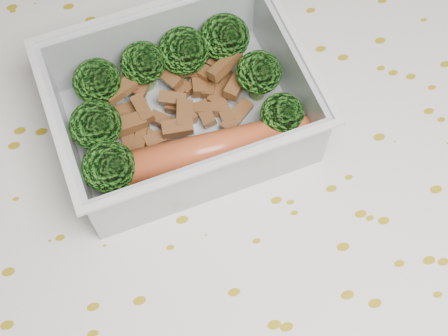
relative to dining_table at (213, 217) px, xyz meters
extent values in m
cube|color=brown|center=(0.00, 0.00, 0.06)|extent=(1.40, 0.90, 0.04)
cube|color=white|center=(0.00, 0.00, 0.09)|extent=(1.46, 0.96, 0.01)
cube|color=silver|center=(-0.01, 0.05, 0.09)|extent=(0.19, 0.15, 0.00)
cube|color=silver|center=(-0.02, 0.11, 0.12)|extent=(0.18, 0.02, 0.06)
cube|color=silver|center=(0.00, -0.02, 0.12)|extent=(0.18, 0.02, 0.06)
cube|color=silver|center=(0.08, 0.06, 0.12)|extent=(0.02, 0.13, 0.06)
cube|color=silver|center=(-0.10, 0.04, 0.12)|extent=(0.02, 0.13, 0.06)
cube|color=silver|center=(-0.02, 0.12, 0.15)|extent=(0.19, 0.02, 0.00)
cube|color=silver|center=(0.00, -0.02, 0.15)|extent=(0.19, 0.02, 0.00)
cube|color=silver|center=(0.08, 0.06, 0.15)|extent=(0.02, 0.14, 0.00)
cube|color=silver|center=(-0.10, 0.04, 0.15)|extent=(0.02, 0.14, 0.00)
cylinder|color=#608C3F|center=(-0.07, 0.08, 0.10)|extent=(0.01, 0.01, 0.02)
ellipsoid|color=#377B22|center=(-0.07, 0.08, 0.12)|extent=(0.04, 0.04, 0.03)
cylinder|color=#608C3F|center=(-0.03, 0.09, 0.10)|extent=(0.01, 0.01, 0.02)
ellipsoid|color=#377B22|center=(-0.03, 0.09, 0.13)|extent=(0.04, 0.04, 0.03)
cylinder|color=#608C3F|center=(0.00, 0.10, 0.10)|extent=(0.01, 0.01, 0.02)
ellipsoid|color=#377B22|center=(0.00, 0.10, 0.12)|extent=(0.04, 0.04, 0.03)
cylinder|color=#608C3F|center=(0.04, 0.10, 0.10)|extent=(0.01, 0.01, 0.02)
ellipsoid|color=#377B22|center=(0.04, 0.10, 0.12)|extent=(0.04, 0.04, 0.03)
cylinder|color=#608C3F|center=(-0.08, 0.05, 0.10)|extent=(0.01, 0.01, 0.02)
ellipsoid|color=#377B22|center=(-0.08, 0.05, 0.12)|extent=(0.04, 0.04, 0.03)
cylinder|color=#608C3F|center=(0.06, 0.06, 0.10)|extent=(0.01, 0.01, 0.02)
ellipsoid|color=#377B22|center=(0.06, 0.06, 0.13)|extent=(0.04, 0.04, 0.03)
cylinder|color=#608C3F|center=(-0.07, 0.01, 0.10)|extent=(0.01, 0.01, 0.02)
ellipsoid|color=#377B22|center=(-0.07, 0.01, 0.12)|extent=(0.04, 0.04, 0.03)
cylinder|color=#608C3F|center=(0.06, 0.02, 0.10)|extent=(0.01, 0.01, 0.02)
ellipsoid|color=#377B22|center=(0.06, 0.02, 0.13)|extent=(0.03, 0.03, 0.03)
cube|color=brown|center=(-0.01, 0.06, 0.11)|extent=(0.02, 0.02, 0.01)
cube|color=brown|center=(0.03, 0.08, 0.12)|extent=(0.03, 0.03, 0.01)
cube|color=brown|center=(0.01, 0.09, 0.11)|extent=(0.03, 0.03, 0.01)
cube|color=brown|center=(-0.04, 0.05, 0.10)|extent=(0.02, 0.03, 0.01)
cube|color=brown|center=(0.02, 0.08, 0.10)|extent=(0.03, 0.03, 0.01)
cube|color=brown|center=(-0.04, 0.06, 0.11)|extent=(0.02, 0.03, 0.01)
cube|color=brown|center=(0.02, 0.08, 0.10)|extent=(0.03, 0.02, 0.01)
cube|color=brown|center=(0.00, 0.09, 0.11)|extent=(0.03, 0.02, 0.01)
cube|color=brown|center=(-0.05, 0.08, 0.12)|extent=(0.03, 0.02, 0.01)
cube|color=brown|center=(0.03, 0.07, 0.10)|extent=(0.03, 0.03, 0.01)
cube|color=brown|center=(-0.01, 0.09, 0.11)|extent=(0.02, 0.03, 0.01)
cube|color=brown|center=(0.04, 0.06, 0.11)|extent=(0.02, 0.02, 0.01)
cube|color=brown|center=(-0.05, 0.07, 0.10)|extent=(0.03, 0.01, 0.01)
cube|color=brown|center=(0.03, 0.09, 0.11)|extent=(0.03, 0.02, 0.01)
cube|color=brown|center=(0.02, 0.05, 0.10)|extent=(0.01, 0.03, 0.01)
cube|color=brown|center=(0.01, 0.05, 0.10)|extent=(0.03, 0.02, 0.01)
cube|color=brown|center=(-0.01, 0.07, 0.10)|extent=(0.02, 0.03, 0.01)
cube|color=brown|center=(-0.05, 0.05, 0.11)|extent=(0.03, 0.01, 0.01)
cube|color=brown|center=(-0.01, 0.05, 0.11)|extent=(0.02, 0.03, 0.01)
cube|color=brown|center=(0.02, 0.08, 0.10)|extent=(0.02, 0.03, 0.01)
cube|color=brown|center=(-0.05, 0.04, 0.10)|extent=(0.02, 0.03, 0.01)
cube|color=brown|center=(0.03, 0.04, 0.10)|extent=(0.03, 0.03, 0.01)
cube|color=brown|center=(0.01, 0.05, 0.10)|extent=(0.01, 0.02, 0.01)
cube|color=brown|center=(-0.02, 0.04, 0.11)|extent=(0.02, 0.01, 0.01)
cube|color=brown|center=(-0.03, 0.04, 0.10)|extent=(0.03, 0.02, 0.01)
cube|color=brown|center=(-0.02, 0.05, 0.10)|extent=(0.03, 0.03, 0.01)
cube|color=brown|center=(-0.04, 0.08, 0.11)|extent=(0.03, 0.02, 0.01)
cube|color=brown|center=(-0.01, 0.06, 0.10)|extent=(0.02, 0.03, 0.01)
cube|color=brown|center=(-0.05, 0.04, 0.10)|extent=(0.01, 0.02, 0.01)
cube|color=brown|center=(0.00, 0.08, 0.10)|extent=(0.02, 0.03, 0.01)
cube|color=brown|center=(0.01, 0.08, 0.10)|extent=(0.02, 0.03, 0.01)
cylinder|color=#BD4D28|center=(0.00, 0.01, 0.11)|extent=(0.14, 0.03, 0.03)
sphere|color=#BD4D28|center=(0.07, 0.01, 0.11)|extent=(0.03, 0.03, 0.03)
sphere|color=#BD4D28|center=(-0.07, 0.01, 0.11)|extent=(0.03, 0.03, 0.03)
camera|label=1|loc=(-0.04, -0.20, 0.53)|focal=50.00mm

